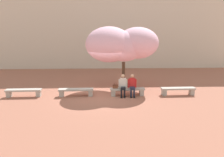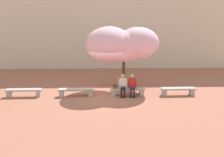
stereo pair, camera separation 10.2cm
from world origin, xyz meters
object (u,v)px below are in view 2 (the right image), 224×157
object	(u,v)px
person_seated_left	(123,84)
cherry_tree_main	(122,44)
person_seated_right	(132,84)
stone_bench_near_east	(178,90)
handbag	(115,86)
stone_bench_west_end	(24,91)
stone_bench_center	(127,91)
stone_bench_near_west	(76,91)

from	to	relation	value
person_seated_left	cherry_tree_main	world-z (taller)	cherry_tree_main
person_seated_left	person_seated_right	size ratio (longest dim) A/B	1.00
stone_bench_near_east	person_seated_right	bearing A→B (deg)	-178.89
handbag	person_seated_right	bearing A→B (deg)	-2.90
person_seated_left	handbag	xyz separation A→B (m)	(-0.45, 0.05, -0.12)
person_seated_right	handbag	size ratio (longest dim) A/B	3.81
stone_bench_west_end	handbag	world-z (taller)	handbag
stone_bench_center	person_seated_left	distance (m)	0.48
stone_bench_near_west	person_seated_left	xyz separation A→B (m)	(2.75, -0.05, 0.39)
person_seated_left	cherry_tree_main	bearing A→B (deg)	88.11
stone_bench_near_west	stone_bench_center	world-z (taller)	same
stone_bench_near_east	stone_bench_west_end	bearing A→B (deg)	180.00
handbag	stone_bench_center	bearing A→B (deg)	0.25
stone_bench_center	stone_bench_near_east	size ratio (longest dim) A/B	1.00
cherry_tree_main	stone_bench_center	bearing A→B (deg)	-82.49
stone_bench_west_end	stone_bench_near_east	size ratio (longest dim) A/B	1.00
stone_bench_west_end	handbag	distance (m)	5.35
handbag	cherry_tree_main	xyz separation A→B (m)	(0.50, 1.68, 2.32)
stone_bench_west_end	stone_bench_center	world-z (taller)	same
stone_bench_center	cherry_tree_main	distance (m)	3.10
person_seated_right	handbag	xyz separation A→B (m)	(-0.99, 0.05, -0.12)
stone_bench_near_east	handbag	size ratio (longest dim) A/B	6.01
stone_bench_west_end	stone_bench_near_east	bearing A→B (deg)	0.00
stone_bench_near_east	person_seated_left	distance (m)	3.33
stone_bench_near_west	stone_bench_near_east	bearing A→B (deg)	0.00
person_seated_left	cherry_tree_main	xyz separation A→B (m)	(0.06, 1.73, 2.21)
stone_bench_near_east	handbag	world-z (taller)	handbag
stone_bench_west_end	stone_bench_center	size ratio (longest dim) A/B	1.00
person_seated_left	person_seated_right	xyz separation A→B (m)	(0.55, -0.00, 0.00)
stone_bench_west_end	handbag	bearing A→B (deg)	-0.03
stone_bench_center	person_seated_right	world-z (taller)	person_seated_right
stone_bench_west_end	cherry_tree_main	bearing A→B (deg)	15.99
stone_bench_center	handbag	xyz separation A→B (m)	(-0.72, -0.00, 0.27)
stone_bench_center	person_seated_right	size ratio (longest dim) A/B	1.58
stone_bench_center	stone_bench_near_east	distance (m)	3.03
stone_bench_center	person_seated_left	xyz separation A→B (m)	(-0.28, -0.05, 0.39)
stone_bench_near_west	cherry_tree_main	size ratio (longest dim) A/B	0.43
stone_bench_west_end	cherry_tree_main	world-z (taller)	cherry_tree_main
stone_bench_center	person_seated_left	size ratio (longest dim) A/B	1.58
stone_bench_near_east	handbag	distance (m)	3.77
stone_bench_near_east	person_seated_right	world-z (taller)	person_seated_right
person_seated_left	stone_bench_near_east	bearing A→B (deg)	0.92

